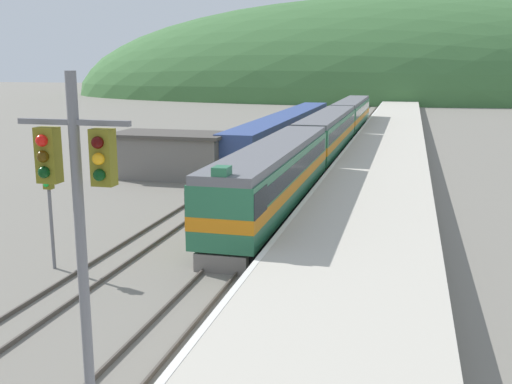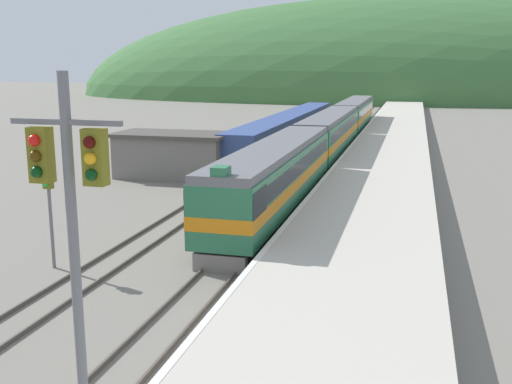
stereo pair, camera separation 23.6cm
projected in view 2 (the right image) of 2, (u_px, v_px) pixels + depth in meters
name	position (u px, v px, depth m)	size (l,w,h in m)	color
track_main	(353.00, 132.00, 74.25)	(1.52, 180.00, 0.16)	#4C443D
track_siding	(314.00, 131.00, 75.48)	(1.52, 180.00, 0.16)	#4C443D
platform	(388.00, 153.00, 53.94)	(6.93, 140.00, 1.12)	#BCB5A5
distant_hills	(387.00, 97.00, 156.63)	(171.16, 77.02, 50.52)	#3D6B38
station_shed	(173.00, 155.00, 44.87)	(8.64, 4.66, 3.36)	slate
express_train_lead_car	(275.00, 177.00, 33.33)	(2.91, 20.58, 4.35)	black
carriage_second	(330.00, 134.00, 54.32)	(2.90, 21.60, 3.99)	black
carriage_third	(355.00, 114.00, 75.57)	(2.90, 21.60, 3.99)	black
siding_train	(289.00, 130.00, 60.67)	(2.90, 38.35, 3.45)	black
signal_mast_main	(72.00, 227.00, 11.02)	(2.20, 0.42, 8.23)	slate
signal_post_siding	(49.00, 199.00, 24.40)	(0.36, 0.42, 4.15)	slate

